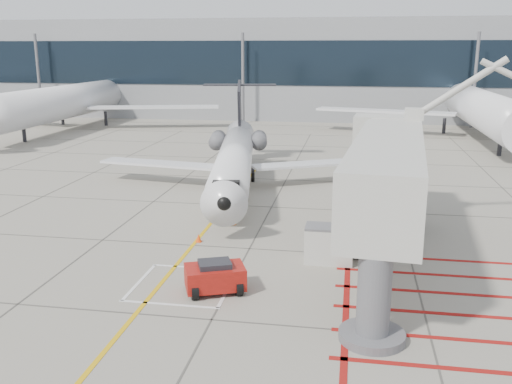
# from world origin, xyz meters

# --- Properties ---
(ground_plane) EXTENTS (260.00, 260.00, 0.00)m
(ground_plane) POSITION_xyz_m (0.00, 0.00, 0.00)
(ground_plane) COLOR gray
(ground_plane) RESTS_ON ground
(regional_jet) EXTENTS (25.41, 30.02, 7.06)m
(regional_jet) POSITION_xyz_m (-3.00, 14.22, 3.53)
(regional_jet) COLOR white
(regional_jet) RESTS_ON ground_plane
(jet_bridge) EXTENTS (11.36, 20.94, 8.06)m
(jet_bridge) POSITION_xyz_m (6.57, 2.33, 4.03)
(jet_bridge) COLOR beige
(jet_bridge) RESTS_ON ground_plane
(pushback_tug) EXTENTS (2.85, 2.34, 1.43)m
(pushback_tug) POSITION_xyz_m (-0.47, -1.47, 0.71)
(pushback_tug) COLOR #A51610
(pushback_tug) RESTS_ON ground_plane
(baggage_cart) EXTENTS (2.25, 1.77, 1.24)m
(baggage_cart) POSITION_xyz_m (4.89, 4.10, 0.62)
(baggage_cart) COLOR #4F4F53
(baggage_cart) RESTS_ON ground_plane
(ground_power_unit) EXTENTS (2.27, 1.33, 1.79)m
(ground_power_unit) POSITION_xyz_m (4.08, 2.82, 0.90)
(ground_power_unit) COLOR beige
(ground_power_unit) RESTS_ON ground_plane
(cone_nose) EXTENTS (0.31, 0.31, 0.43)m
(cone_nose) POSITION_xyz_m (-2.85, 4.59, 0.21)
(cone_nose) COLOR #FF460D
(cone_nose) RESTS_ON ground_plane
(cone_side) EXTENTS (0.32, 0.32, 0.44)m
(cone_side) POSITION_xyz_m (-1.67, 7.90, 0.22)
(cone_side) COLOR orange
(cone_side) RESTS_ON ground_plane
(terminal_building) EXTENTS (180.00, 28.00, 14.00)m
(terminal_building) POSITION_xyz_m (10.00, 70.00, 7.00)
(terminal_building) COLOR gray
(terminal_building) RESTS_ON ground_plane
(terminal_glass_band) EXTENTS (180.00, 0.10, 6.00)m
(terminal_glass_band) POSITION_xyz_m (10.00, 55.95, 8.00)
(terminal_glass_band) COLOR black
(terminal_glass_band) RESTS_ON ground_plane
(bg_aircraft_b) EXTENTS (36.92, 41.02, 12.31)m
(bg_aircraft_b) POSITION_xyz_m (-30.49, 46.00, 6.15)
(bg_aircraft_b) COLOR silver
(bg_aircraft_b) RESTS_ON ground_plane
(bg_aircraft_c) EXTENTS (36.83, 40.93, 12.28)m
(bg_aircraft_c) POSITION_xyz_m (18.86, 46.00, 6.14)
(bg_aircraft_c) COLOR silver
(bg_aircraft_c) RESTS_ON ground_plane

